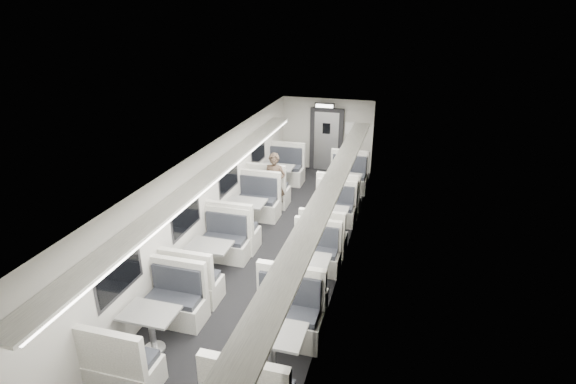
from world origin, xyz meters
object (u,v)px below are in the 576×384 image
Objects in this scene: passenger at (274,183)px; booth_right_c at (307,273)px; booth_left_d at (152,330)px; exit_sign at (325,106)px; booth_left_b at (246,216)px; booth_right_b at (329,222)px; booth_right_a at (344,189)px; vestibule_door at (326,140)px; booth_right_d at (272,353)px; booth_left_a at (277,180)px; booth_left_c at (210,260)px.

booth_right_c is at bearing -62.47° from passenger.
exit_sign is at bearing 83.45° from booth_left_d.
booth_right_c is at bearing -44.90° from booth_left_b.
booth_left_d is 1.02× the size of booth_right_b.
booth_right_c is at bearing -90.00° from booth_right_b.
booth_left_d is 0.92× the size of booth_right_a.
exit_sign reaches higher than booth_left_d.
booth_left_b is 1.09× the size of vestibule_door.
booth_right_b is 1.01× the size of booth_right_c.
booth_right_d is 3.81× the size of exit_sign.
booth_right_b is 4.58m from booth_right_d.
booth_left_a is 2.56m from booth_left_b.
vestibule_door is (-1.00, 4.64, 0.67)m from booth_right_b.
booth_left_c is at bearing -98.72° from exit_sign.
exit_sign is (0.00, -0.49, 1.24)m from vestibule_door.
booth_right_c is at bearing 2.41° from booth_left_c.
booth_left_b is 4.92m from exit_sign.
passenger reaches higher than booth_left_c.
booth_left_d reaches higher than booth_right_c.
booth_left_c is at bearing -130.24° from booth_right_b.
passenger is at bearing -75.56° from booth_left_a.
booth_left_c is at bearing -90.00° from booth_left_a.
booth_right_c is 3.28× the size of exit_sign.
booth_left_c is (0.00, -2.08, -0.03)m from booth_left_b.
booth_left_a is 3.79× the size of exit_sign.
booth_left_a is 7.13m from booth_right_d.
booth_left_b reaches higher than booth_left_d.
passenger is (-1.67, 5.56, 0.40)m from booth_right_d.
booth_left_a reaches higher than booth_right_c.
booth_right_a is at bearing -4.01° from booth_left_a.
booth_left_a is 1.00× the size of booth_right_d.
booth_left_d is 5.57m from passenger.
booth_right_a is at bearing -63.70° from exit_sign.
booth_right_d is (2.00, -6.85, 0.00)m from booth_left_a.
booth_left_d reaches higher than booth_right_b.
booth_left_c is at bearing 90.00° from booth_left_d.
booth_left_a reaches higher than booth_right_b.
booth_right_a is 1.12× the size of booth_right_c.
booth_left_c is 6.86m from exit_sign.
booth_left_d is at bearing -96.20° from vestibule_door.
booth_right_d is 1.12× the size of vestibule_door.
passenger is at bearing -100.34° from vestibule_door.
booth_left_a is at bearing 113.73° from booth_right_c.
booth_left_c reaches higher than booth_right_b.
booth_left_b reaches higher than booth_right_b.
booth_left_d is 4.98m from booth_right_b.
booth_left_d is 9.28m from vestibule_door.
booth_right_a is 2.07m from passenger.
booth_right_a is 2.13m from booth_right_b.
booth_right_c is (0.00, -2.28, -0.00)m from booth_right_b.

